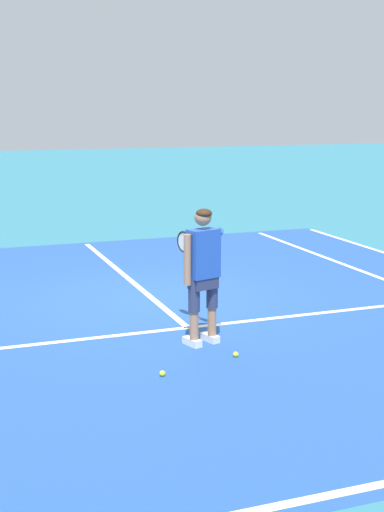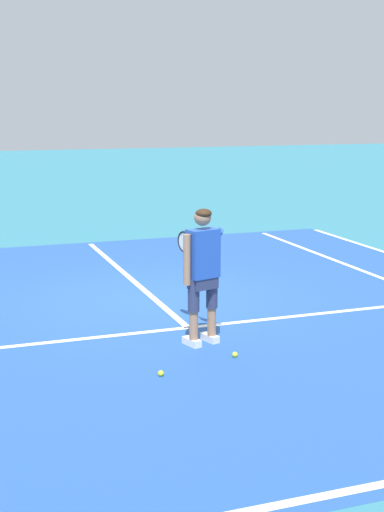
{
  "view_description": "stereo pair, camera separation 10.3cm",
  "coord_description": "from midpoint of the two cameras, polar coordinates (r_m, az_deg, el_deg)",
  "views": [
    {
      "loc": [
        -3.16,
        -10.31,
        2.92
      ],
      "look_at": [
        -0.05,
        -1.85,
        1.05
      ],
      "focal_mm": 50.72,
      "sensor_mm": 36.0,
      "label": 1
    },
    {
      "loc": [
        -3.07,
        -10.34,
        2.92
      ],
      "look_at": [
        -0.05,
        -1.85,
        1.05
      ],
      "focal_mm": 50.72,
      "sensor_mm": 36.0,
      "label": 2
    }
  ],
  "objects": [
    {
      "name": "tennis_ball_near_feet",
      "position": [
        8.08,
        -2.72,
        -9.24
      ],
      "size": [
        0.07,
        0.07,
        0.07
      ],
      "primitive_type": "sphere",
      "color": "#CCE02D",
      "rests_on": "ground"
    },
    {
      "name": "line_service",
      "position": [
        9.76,
        -0.65,
        -5.67
      ],
      "size": [
        8.23,
        0.1,
        0.01
      ],
      "primitive_type": "cube",
      "color": "white",
      "rests_on": "ground"
    },
    {
      "name": "ground_plane",
      "position": [
        11.17,
        -3.31,
        -3.45
      ],
      "size": [
        80.0,
        80.0,
        0.0
      ],
      "primitive_type": "plane",
      "color": "teal"
    },
    {
      "name": "line_centre_service",
      "position": [
        12.72,
        -5.49,
        -1.6
      ],
      "size": [
        0.1,
        6.4,
        0.01
      ],
      "primitive_type": "cube",
      "color": "white",
      "rests_on": "ground"
    },
    {
      "name": "tennis_player",
      "position": [
        8.88,
        0.49,
        -0.84
      ],
      "size": [
        0.58,
        1.21,
        1.71
      ],
      "color": "white",
      "rests_on": "ground"
    },
    {
      "name": "court_inner_surface",
      "position": [
        10.67,
        -2.46,
        -4.17
      ],
      "size": [
        10.98,
        11.2,
        0.0
      ],
      "primitive_type": "cube",
      "color": "#234C93",
      "rests_on": "ground"
    },
    {
      "name": "line_baseline",
      "position": [
        6.12,
        13.96,
        -17.13
      ],
      "size": [
        10.98,
        0.1,
        0.01
      ],
      "primitive_type": "cube",
      "color": "white",
      "rests_on": "ground"
    },
    {
      "name": "tennis_ball_by_baseline",
      "position": [
        8.67,
        3.13,
        -7.76
      ],
      "size": [
        0.07,
        0.07,
        0.07
      ],
      "primitive_type": "sphere",
      "color": "#CCE02D",
      "rests_on": "ground"
    }
  ]
}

